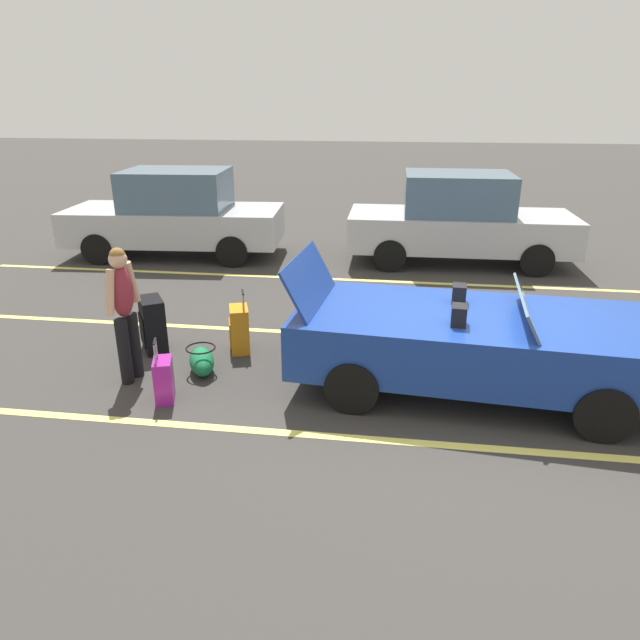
{
  "coord_description": "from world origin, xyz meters",
  "views": [
    {
      "loc": [
        -0.91,
        -6.3,
        3.24
      ],
      "look_at": [
        -1.8,
        0.07,
        0.75
      ],
      "focal_mm": 32.46,
      "sensor_mm": 36.0,
      "label": 1
    }
  ],
  "objects_px": {
    "suitcase_medium_bright": "(239,329)",
    "parked_sedan_far": "(459,220)",
    "convertible_car": "(492,344)",
    "suitcase_large_black": "(153,325)",
    "duffel_bag": "(202,361)",
    "traveler_person": "(124,308)",
    "suitcase_small_carryon": "(164,380)",
    "parked_sedan_near": "(176,214)"
  },
  "relations": [
    {
      "from": "suitcase_large_black",
      "to": "parked_sedan_far",
      "type": "height_order",
      "value": "parked_sedan_far"
    },
    {
      "from": "duffel_bag",
      "to": "parked_sedan_near",
      "type": "xyz_separation_m",
      "value": [
        -2.38,
        5.48,
        0.73
      ]
    },
    {
      "from": "suitcase_small_carryon",
      "to": "duffel_bag",
      "type": "height_order",
      "value": "suitcase_small_carryon"
    },
    {
      "from": "parked_sedan_far",
      "to": "traveler_person",
      "type": "bearing_deg",
      "value": -126.65
    },
    {
      "from": "suitcase_medium_bright",
      "to": "suitcase_small_carryon",
      "type": "relative_size",
      "value": 1.14
    },
    {
      "from": "convertible_car",
      "to": "parked_sedan_far",
      "type": "bearing_deg",
      "value": 94.08
    },
    {
      "from": "convertible_car",
      "to": "traveler_person",
      "type": "xyz_separation_m",
      "value": [
        -4.27,
        -0.3,
        0.34
      ]
    },
    {
      "from": "suitcase_large_black",
      "to": "parked_sedan_near",
      "type": "distance_m",
      "value": 5.17
    },
    {
      "from": "suitcase_small_carryon",
      "to": "duffel_bag",
      "type": "xyz_separation_m",
      "value": [
        0.18,
        0.75,
        -0.09
      ]
    },
    {
      "from": "suitcase_small_carryon",
      "to": "parked_sedan_near",
      "type": "bearing_deg",
      "value": 91.58
    },
    {
      "from": "suitcase_large_black",
      "to": "parked_sedan_far",
      "type": "bearing_deg",
      "value": -163.19
    },
    {
      "from": "parked_sedan_near",
      "to": "suitcase_small_carryon",
      "type": "bearing_deg",
      "value": 105.24
    },
    {
      "from": "suitcase_medium_bright",
      "to": "traveler_person",
      "type": "xyz_separation_m",
      "value": [
        -1.08,
        -1.01,
        0.62
      ]
    },
    {
      "from": "traveler_person",
      "to": "parked_sedan_near",
      "type": "relative_size",
      "value": 0.36
    },
    {
      "from": "duffel_bag",
      "to": "convertible_car",
      "type": "bearing_deg",
      "value": -0.0
    },
    {
      "from": "traveler_person",
      "to": "suitcase_large_black",
      "type": "bearing_deg",
      "value": 105.49
    },
    {
      "from": "suitcase_large_black",
      "to": "suitcase_medium_bright",
      "type": "distance_m",
      "value": 1.17
    },
    {
      "from": "parked_sedan_near",
      "to": "parked_sedan_far",
      "type": "distance_m",
      "value": 5.95
    },
    {
      "from": "suitcase_small_carryon",
      "to": "parked_sedan_far",
      "type": "height_order",
      "value": "parked_sedan_far"
    },
    {
      "from": "suitcase_small_carryon",
      "to": "parked_sedan_near",
      "type": "relative_size",
      "value": 0.16
    },
    {
      "from": "traveler_person",
      "to": "parked_sedan_near",
      "type": "xyz_separation_m",
      "value": [
        -1.6,
        5.78,
        -0.04
      ]
    },
    {
      "from": "suitcase_large_black",
      "to": "parked_sedan_near",
      "type": "relative_size",
      "value": 0.16
    },
    {
      "from": "parked_sedan_near",
      "to": "traveler_person",
      "type": "bearing_deg",
      "value": 101.25
    },
    {
      "from": "suitcase_small_carryon",
      "to": "traveler_person",
      "type": "bearing_deg",
      "value": 125.48
    },
    {
      "from": "suitcase_large_black",
      "to": "duffel_bag",
      "type": "relative_size",
      "value": 1.05
    },
    {
      "from": "suitcase_small_carryon",
      "to": "duffel_bag",
      "type": "bearing_deg",
      "value": 58.33
    },
    {
      "from": "convertible_car",
      "to": "parked_sedan_near",
      "type": "distance_m",
      "value": 8.03
    },
    {
      "from": "suitcase_large_black",
      "to": "duffel_bag",
      "type": "height_order",
      "value": "suitcase_large_black"
    },
    {
      "from": "suitcase_small_carryon",
      "to": "parked_sedan_far",
      "type": "bearing_deg",
      "value": 42.05
    },
    {
      "from": "suitcase_large_black",
      "to": "suitcase_small_carryon",
      "type": "xyz_separation_m",
      "value": [
        0.68,
        -1.31,
        -0.11
      ]
    },
    {
      "from": "suitcase_large_black",
      "to": "duffel_bag",
      "type": "xyz_separation_m",
      "value": [
        0.86,
        -0.57,
        -0.21
      ]
    },
    {
      "from": "suitcase_medium_bright",
      "to": "suitcase_small_carryon",
      "type": "bearing_deg",
      "value": 53.81
    },
    {
      "from": "suitcase_medium_bright",
      "to": "parked_sedan_far",
      "type": "height_order",
      "value": "parked_sedan_far"
    },
    {
      "from": "convertible_car",
      "to": "suitcase_large_black",
      "type": "relative_size",
      "value": 5.84
    },
    {
      "from": "suitcase_small_carryon",
      "to": "traveler_person",
      "type": "relative_size",
      "value": 0.45
    },
    {
      "from": "convertible_car",
      "to": "parked_sedan_near",
      "type": "height_order",
      "value": "parked_sedan_near"
    },
    {
      "from": "suitcase_medium_bright",
      "to": "parked_sedan_far",
      "type": "xyz_separation_m",
      "value": [
        3.26,
        5.01,
        0.58
      ]
    },
    {
      "from": "convertible_car",
      "to": "parked_sedan_far",
      "type": "distance_m",
      "value": 5.73
    },
    {
      "from": "duffel_bag",
      "to": "suitcase_large_black",
      "type": "bearing_deg",
      "value": 146.56
    },
    {
      "from": "traveler_person",
      "to": "suitcase_medium_bright",
      "type": "bearing_deg",
      "value": 53.47
    },
    {
      "from": "suitcase_small_carryon",
      "to": "duffel_bag",
      "type": "relative_size",
      "value": 1.05
    },
    {
      "from": "duffel_bag",
      "to": "traveler_person",
      "type": "distance_m",
      "value": 1.14
    }
  ]
}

